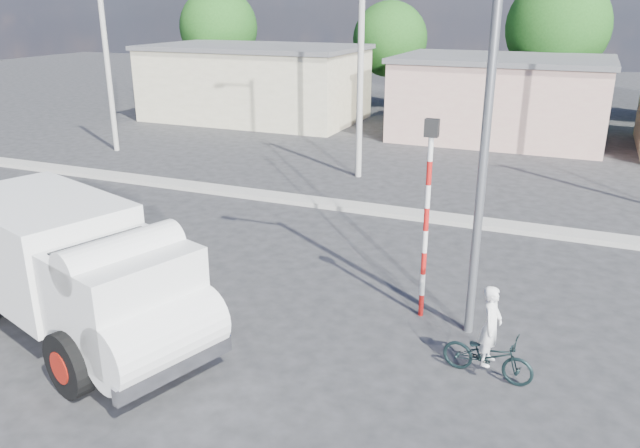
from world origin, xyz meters
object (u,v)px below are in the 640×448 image
at_px(cyclist, 489,340).
at_px(streetlight, 481,93).
at_px(truck, 76,270).
at_px(bicycle, 488,355).
at_px(traffic_pole, 427,204).

xyz_separation_m(cyclist, streetlight, (-0.77, 1.58, 4.20)).
distance_m(truck, bicycle, 8.15).
bearing_deg(bicycle, truck, 110.29).
xyz_separation_m(truck, traffic_pole, (6.18, 3.63, 1.08)).
height_order(truck, traffic_pole, traffic_pole).
relative_size(truck, traffic_pole, 1.61).
height_order(bicycle, traffic_pole, traffic_pole).
distance_m(truck, cyclist, 8.12).
bearing_deg(bicycle, cyclist, 0.00).
height_order(truck, streetlight, streetlight).
bearing_deg(truck, cyclist, 31.17).
bearing_deg(truck, traffic_pole, 49.08).
distance_m(traffic_pole, streetlight, 2.56).
distance_m(truck, traffic_pole, 7.25).
xyz_separation_m(bicycle, streetlight, (-0.77, 1.58, 4.52)).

